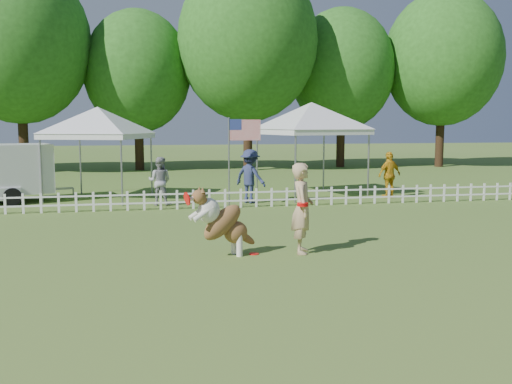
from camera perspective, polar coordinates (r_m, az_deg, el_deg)
ground at (r=11.25m, az=3.14°, el=-6.75°), size 120.00×120.00×0.00m
picket_fence at (r=17.96m, az=-2.32°, el=-0.64°), size 22.00×0.08×0.60m
handler at (r=11.66m, az=4.64°, el=-1.63°), size 0.59×0.76×1.86m
dog at (r=11.34m, az=-3.27°, el=-3.03°), size 1.43×0.84×1.40m
frisbee_on_turf at (r=11.67m, az=-0.21°, el=-6.20°), size 0.24×0.24×0.02m
canopy_tent_left at (r=20.62m, az=-15.43°, el=3.65°), size 3.91×3.91×3.15m
canopy_tent_right at (r=21.00m, az=5.52°, el=4.18°), size 3.93×3.93×3.33m
flag_pole at (r=18.15m, az=-2.72°, el=2.99°), size 1.09×0.13×2.84m
spectator_a at (r=18.69m, az=-9.60°, el=1.07°), size 0.91×0.81×1.57m
spectator_b at (r=19.00m, az=-0.58°, el=1.59°), size 1.27×1.30×1.79m
spectator_c at (r=20.83m, az=13.20°, el=1.68°), size 1.04×0.68×1.65m
tree_left at (r=32.89m, az=-22.57°, el=12.22°), size 7.40×7.40×12.00m
tree_center_left at (r=33.18m, az=-11.74°, el=10.64°), size 6.00×6.00×9.80m
tree_center_right at (r=32.31m, az=-0.84°, el=13.38°), size 7.60×7.60×12.60m
tree_right at (r=35.20m, az=8.56°, el=10.97°), size 6.20×6.20×10.40m
tree_far_right at (r=36.78m, az=18.13°, el=11.32°), size 7.00×7.00×11.40m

